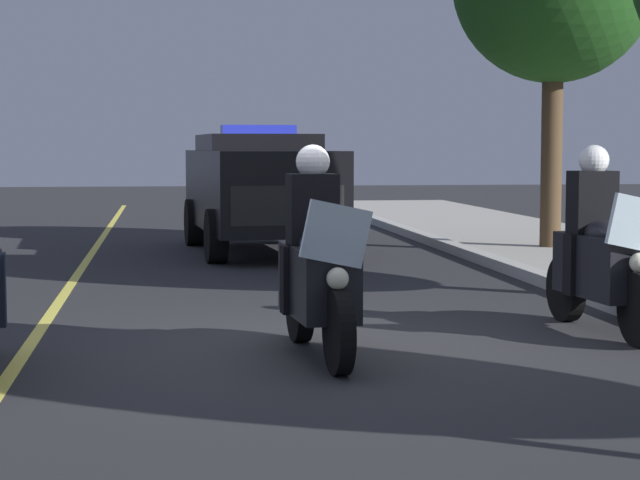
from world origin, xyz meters
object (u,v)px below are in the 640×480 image
Objects in this scene: police_motorcycle_lead_right at (317,271)px; police_motorcycle_trailing at (601,257)px; police_suv at (260,186)px; cyclist_background at (317,187)px.

police_motorcycle_lead_right is 2.83m from police_motorcycle_trailing.
police_motorcycle_lead_right is 1.00× the size of police_motorcycle_trailing.
police_motorcycle_lead_right is 0.43× the size of police_suv.
police_suv reaches higher than police_motorcycle_lead_right.
police_motorcycle_trailing is (-0.81, 2.72, 0.00)m from police_motorcycle_lead_right.
police_suv is 6.07m from cyclist_background.
police_motorcycle_lead_right is at bearing -73.39° from police_motorcycle_trailing.
cyclist_background is at bearing 163.53° from police_suv.
police_suv reaches higher than cyclist_background.
cyclist_background is (-15.02, 2.02, 0.14)m from police_motorcycle_lead_right.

